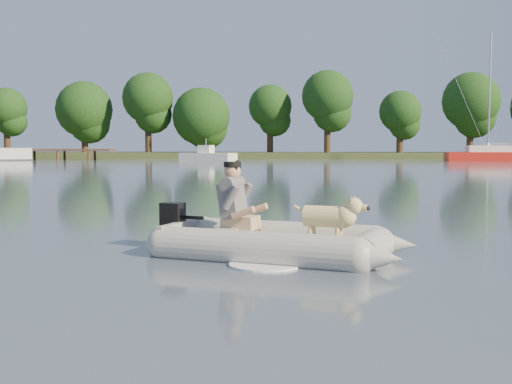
# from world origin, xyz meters

# --- Properties ---
(water) EXTENTS (160.00, 160.00, 0.00)m
(water) POSITION_xyz_m (0.00, 0.00, 0.00)
(water) COLOR #515E6D
(water) RESTS_ON ground
(shore_bank) EXTENTS (160.00, 12.00, 0.70)m
(shore_bank) POSITION_xyz_m (0.00, 62.00, 0.25)
(shore_bank) COLOR #47512D
(shore_bank) RESTS_ON water
(dock) EXTENTS (18.00, 2.00, 1.04)m
(dock) POSITION_xyz_m (-26.00, 52.00, 0.52)
(dock) COLOR #4C331E
(dock) RESTS_ON water
(treeline) EXTENTS (75.85, 7.35, 9.27)m
(treeline) POSITION_xyz_m (1.46, 61.10, 5.39)
(treeline) COLOR #332316
(treeline) RESTS_ON shore_bank
(dinghy) EXTENTS (5.61, 4.92, 1.35)m
(dinghy) POSITION_xyz_m (0.47, 0.55, 0.58)
(dinghy) COLOR gray
(dinghy) RESTS_ON water
(man) EXTENTS (0.86, 0.79, 1.05)m
(man) POSITION_xyz_m (-0.17, 0.81, 0.76)
(man) COLOR #5A5B5F
(man) RESTS_ON dinghy
(dog) EXTENTS (0.96, 0.59, 0.61)m
(dog) POSITION_xyz_m (1.08, 0.41, 0.50)
(dog) COLOR tan
(dog) RESTS_ON dinghy
(outboard_motor) EXTENTS (0.47, 0.39, 0.77)m
(outboard_motor) POSITION_xyz_m (-1.08, 1.06, 0.30)
(outboard_motor) COLOR black
(outboard_motor) RESTS_ON dinghy
(motorboat) EXTENTS (5.26, 3.54, 2.08)m
(motorboat) POSITION_xyz_m (-7.00, 46.18, 0.94)
(motorboat) COLOR white
(motorboat) RESTS_ON water
(sailboat) EXTENTS (8.26, 2.76, 11.24)m
(sailboat) POSITION_xyz_m (17.66, 49.33, 0.49)
(sailboat) COLOR red
(sailboat) RESTS_ON water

